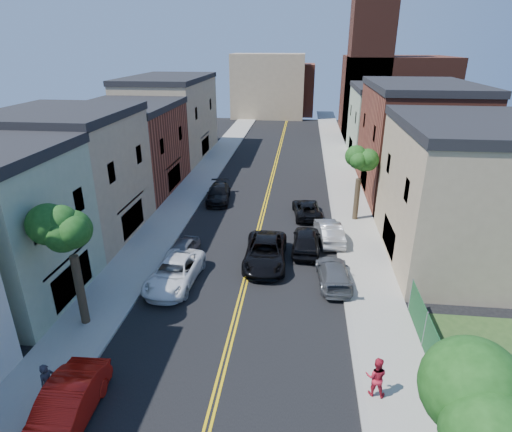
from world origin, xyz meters
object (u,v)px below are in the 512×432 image
(silver_car_right, at_px, (329,231))
(black_suv_lane, at_px, (265,252))
(grey_car_right, at_px, (334,273))
(pedestrian_left, at_px, (48,383))
(red_sedan, at_px, (65,409))
(pedestrian_right, at_px, (376,377))
(white_pickup, at_px, (175,272))
(dark_car_right_far, at_px, (307,209))
(black_car_right, at_px, (306,240))
(grey_car_left, at_px, (182,251))
(black_car_left, at_px, (218,194))

(silver_car_right, distance_m, black_suv_lane, 6.01)
(grey_car_right, distance_m, pedestrian_left, 16.37)
(red_sedan, relative_size, grey_car_right, 1.06)
(black_suv_lane, xyz_separation_m, pedestrian_right, (5.65, -11.05, 0.24))
(white_pickup, distance_m, dark_car_right_far, 14.50)
(pedestrian_left, bearing_deg, dark_car_right_far, -4.82)
(black_car_right, height_order, pedestrian_left, pedestrian_left)
(black_car_right, relative_size, pedestrian_right, 2.63)
(grey_car_right, bearing_deg, pedestrian_right, 93.38)
(white_pickup, bearing_deg, black_suv_lane, 34.17)
(dark_car_right_far, bearing_deg, black_suv_lane, 65.19)
(silver_car_right, height_order, pedestrian_right, pedestrian_right)
(red_sedan, xyz_separation_m, pedestrian_right, (12.20, 2.81, 0.24))
(red_sedan, distance_m, pedestrian_left, 1.53)
(silver_car_right, relative_size, pedestrian_right, 2.55)
(red_sedan, height_order, pedestrian_left, pedestrian_left)
(red_sedan, height_order, black_suv_lane, black_suv_lane)
(black_car_right, height_order, pedestrian_right, pedestrian_right)
(black_suv_lane, distance_m, pedestrian_left, 15.08)
(white_pickup, bearing_deg, grey_car_right, 10.13)
(white_pickup, height_order, silver_car_right, white_pickup)
(grey_car_left, relative_size, black_suv_lane, 0.67)
(black_car_left, height_order, grey_car_right, black_car_left)
(red_sedan, xyz_separation_m, white_pickup, (1.19, 10.65, -0.04))
(white_pickup, relative_size, black_suv_lane, 0.94)
(grey_car_right, xyz_separation_m, black_car_right, (-1.70, 4.26, 0.14))
(dark_car_right_far, bearing_deg, black_car_right, 82.49)
(pedestrian_right, bearing_deg, black_car_right, -67.88)
(white_pickup, relative_size, pedestrian_right, 3.06)
(red_sedan, xyz_separation_m, black_car_right, (9.30, 16.10, -0.00))
(grey_car_right, bearing_deg, red_sedan, 42.90)
(black_car_left, bearing_deg, grey_car_right, -59.89)
(white_pickup, height_order, black_suv_lane, black_suv_lane)
(silver_car_right, bearing_deg, black_car_right, 38.85)
(red_sedan, relative_size, black_suv_lane, 0.84)
(red_sedan, bearing_deg, grey_car_right, 44.43)
(black_suv_lane, bearing_deg, pedestrian_right, -64.29)
(red_sedan, distance_m, black_car_left, 25.49)
(pedestrian_left, relative_size, pedestrian_right, 1.00)
(black_car_left, height_order, black_suv_lane, black_suv_lane)
(pedestrian_right, bearing_deg, grey_car_right, -72.62)
(pedestrian_right, bearing_deg, pedestrian_left, 17.84)
(white_pickup, xyz_separation_m, dark_car_right_far, (8.14, 12.00, -0.12))
(red_sedan, bearing_deg, black_car_right, 57.32)
(black_suv_lane, height_order, pedestrian_right, pedestrian_right)
(grey_car_left, height_order, black_suv_lane, black_suv_lane)
(black_car_left, bearing_deg, black_car_right, -54.61)
(red_sedan, distance_m, pedestrian_right, 12.52)
(red_sedan, xyz_separation_m, black_suv_lane, (6.55, 13.86, 0.00))
(grey_car_left, bearing_deg, black_suv_lane, 7.61)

